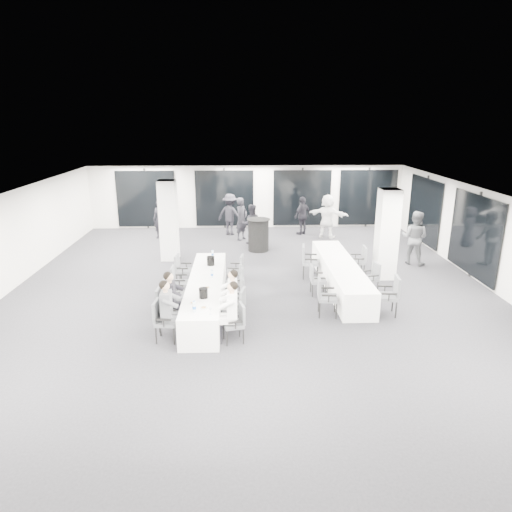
{
  "coord_description": "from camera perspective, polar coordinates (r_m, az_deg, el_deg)",
  "views": [
    {
      "loc": [
        -0.31,
        -12.44,
        4.85
      ],
      "look_at": [
        0.13,
        -0.2,
        1.11
      ],
      "focal_mm": 32.0,
      "sensor_mm": 36.0,
      "label": 1
    }
  ],
  "objects": [
    {
      "name": "chair_main_left_fourth",
      "position": [
        12.86,
        -9.78,
        -2.99
      ],
      "size": [
        0.46,
        0.51,
        0.9
      ],
      "rotation": [
        0.0,
        0.0,
        -1.58
      ],
      "color": "#4B4E52",
      "rests_on": "floor"
    },
    {
      "name": "chair_main_left_far",
      "position": [
        13.79,
        -9.27,
        -1.5
      ],
      "size": [
        0.53,
        0.57,
        0.94
      ],
      "rotation": [
        0.0,
        0.0,
        -1.69
      ],
      "color": "#4B4E52",
      "rests_on": "floor"
    },
    {
      "name": "plate_b",
      "position": [
        10.35,
        -6.56,
        -6.42
      ],
      "size": [
        0.18,
        0.18,
        0.03
      ],
      "color": "white",
      "rests_on": "banquet_table_main"
    },
    {
      "name": "seated_guest_d",
      "position": [
        10.87,
        -3.27,
        -4.87
      ],
      "size": [
        0.5,
        0.38,
        1.44
      ],
      "rotation": [
        0.0,
        0.0,
        1.57
      ],
      "color": "white",
      "rests_on": "floor"
    },
    {
      "name": "standing_guest_b",
      "position": [
        18.06,
        -0.6,
        4.32
      ],
      "size": [
        0.87,
        0.54,
        1.79
      ],
      "primitive_type": "imported",
      "rotation": [
        0.0,
        0.0,
        3.16
      ],
      "color": "black",
      "rests_on": "floor"
    },
    {
      "name": "seated_guest_a",
      "position": [
        10.36,
        -10.79,
        -6.28
      ],
      "size": [
        0.5,
        0.38,
        1.44
      ],
      "rotation": [
        0.0,
        0.0,
        -1.57
      ],
      "color": "#53555A",
      "rests_on": "floor"
    },
    {
      "name": "standing_guest_d",
      "position": [
        19.62,
        5.85,
        5.36
      ],
      "size": [
        1.23,
        1.19,
        1.86
      ],
      "primitive_type": "imported",
      "rotation": [
        0.0,
        0.0,
        3.87
      ],
      "color": "black",
      "rests_on": "floor"
    },
    {
      "name": "standing_guest_h",
      "position": [
        16.41,
        19.25,
        2.58
      ],
      "size": [
        1.17,
        1.09,
        2.08
      ],
      "primitive_type": "imported",
      "rotation": [
        0.0,
        0.0,
        2.5
      ],
      "color": "#53555A",
      "rests_on": "floor"
    },
    {
      "name": "column_right",
      "position": [
        14.59,
        16.04,
        2.62
      ],
      "size": [
        0.6,
        0.6,
        2.8
      ],
      "primitive_type": "cube",
      "color": "silver",
      "rests_on": "floor"
    },
    {
      "name": "chair_side_left_near",
      "position": [
        11.67,
        8.56,
        -4.78
      ],
      "size": [
        0.55,
        0.6,
        0.99
      ],
      "rotation": [
        0.0,
        0.0,
        -1.68
      ],
      "color": "#4B4E52",
      "rests_on": "floor"
    },
    {
      "name": "chair_side_right_near",
      "position": [
        12.06,
        16.46,
        -4.47
      ],
      "size": [
        0.57,
        0.62,
        1.03
      ],
      "rotation": [
        0.0,
        0.0,
        1.45
      ],
      "color": "#4B4E52",
      "rests_on": "floor"
    },
    {
      "name": "standing_guest_c",
      "position": [
        19.51,
        -3.26,
        5.55
      ],
      "size": [
        1.44,
        1.13,
        1.99
      ],
      "primitive_type": "imported",
      "rotation": [
        0.0,
        0.0,
        2.72
      ],
      "color": "black",
      "rests_on": "floor"
    },
    {
      "name": "room",
      "position": [
        14.04,
        2.9,
        2.67
      ],
      "size": [
        14.04,
        16.04,
        2.84
      ],
      "color": "black",
      "rests_on": "ground"
    },
    {
      "name": "water_bottle_a",
      "position": [
        10.14,
        -7.73,
        -6.3
      ],
      "size": [
        0.08,
        0.08,
        0.25
      ],
      "primitive_type": "cylinder",
      "color": "silver",
      "rests_on": "banquet_table_main"
    },
    {
      "name": "water_bottle_b",
      "position": [
        12.2,
        -5.53,
        -2.24
      ],
      "size": [
        0.07,
        0.07,
        0.21
      ],
      "primitive_type": "cylinder",
      "color": "silver",
      "rests_on": "banquet_table_main"
    },
    {
      "name": "chair_main_right_second",
      "position": [
        10.95,
        -2.39,
        -6.19
      ],
      "size": [
        0.58,
        0.61,
        0.96
      ],
      "rotation": [
        0.0,
        0.0,
        1.35
      ],
      "color": "#4B4E52",
      "rests_on": "floor"
    },
    {
      "name": "ice_bucket_far",
      "position": [
        13.21,
        -5.69,
        -0.61
      ],
      "size": [
        0.23,
        0.23,
        0.26
      ],
      "primitive_type": "cylinder",
      "color": "black",
      "rests_on": "banquet_table_main"
    },
    {
      "name": "plate_c",
      "position": [
        11.51,
        -6.17,
        -3.94
      ],
      "size": [
        0.2,
        0.2,
        0.03
      ],
      "color": "white",
      "rests_on": "banquet_table_main"
    },
    {
      "name": "chair_main_left_mid",
      "position": [
        11.9,
        -10.45,
        -4.45
      ],
      "size": [
        0.52,
        0.58,
        0.98
      ],
      "rotation": [
        0.0,
        0.0,
        -1.63
      ],
      "color": "#4B4E52",
      "rests_on": "floor"
    },
    {
      "name": "standing_guest_f",
      "position": [
        19.22,
        8.93,
        5.3
      ],
      "size": [
        2.02,
        1.51,
        2.06
      ],
      "primitive_type": "imported",
      "rotation": [
        0.0,
        0.0,
        2.67
      ],
      "color": "white",
      "rests_on": "floor"
    },
    {
      "name": "chair_main_right_far",
      "position": [
        13.62,
        -2.34,
        -1.54
      ],
      "size": [
        0.53,
        0.57,
        0.93
      ],
      "rotation": [
        0.0,
        0.0,
        1.42
      ],
      "color": "#4B4E52",
      "rests_on": "floor"
    },
    {
      "name": "standing_guest_e",
      "position": [
        18.29,
        15.65,
        3.8
      ],
      "size": [
        0.83,
        0.99,
        1.76
      ],
      "primitive_type": "imported",
      "rotation": [
        0.0,
        0.0,
        2.0
      ],
      "color": "black",
      "rests_on": "floor"
    },
    {
      "name": "chair_side_right_far",
      "position": [
        14.82,
        12.83,
        -0.36
      ],
      "size": [
        0.51,
        0.56,
        0.95
      ],
      "rotation": [
        0.0,
        0.0,
        1.51
      ],
      "color": "#4B4E52",
      "rests_on": "floor"
    },
    {
      "name": "water_bottle_c",
      "position": [
        13.99,
        -5.45,
        0.29
      ],
      "size": [
        0.07,
        0.07,
        0.21
      ],
      "primitive_type": "cylinder",
      "color": "silver",
      "rests_on": "banquet_table_main"
    },
    {
      "name": "chair_main_right_near",
      "position": [
        10.28,
        -2.44,
        -8.07
      ],
      "size": [
        0.53,
        0.56,
        0.88
      ],
      "rotation": [
        0.0,
        0.0,
        1.8
      ],
      "color": "#4B4E52",
      "rests_on": "floor"
    },
    {
      "name": "standing_guest_g",
      "position": [
        19.3,
        -11.92,
        4.81
      ],
      "size": [
        0.75,
        0.65,
        1.82
      ],
      "primitive_type": "imported",
      "rotation": [
        0.0,
        0.0,
        -0.19
      ],
      "color": "black",
      "rests_on": "floor"
    },
    {
      "name": "wine_glass",
      "position": [
        9.96,
        -5.72,
        -6.59
      ],
      "size": [
        0.07,
        0.07,
        0.18
      ],
      "color": "silver",
      "rests_on": "banquet_table_main"
    },
    {
      "name": "standing_guest_a",
      "position": [
        18.65,
        -1.82,
        5.01
      ],
      "size": [
        0.89,
        0.92,
        1.97
      ],
      "primitive_type": "imported",
      "rotation": [
        0.0,
        0.0,
        0.94
      ],
      "color": "black",
      "rests_on": "floor"
    },
    {
      "name": "seated_guest_c",
      "position": [
        10.14,
        -3.36,
        -6.53
      ],
      "size": [
        0.5,
        0.38,
        1.44
      ],
      "rotation": [
        0.0,
        0.0,
        1.57
      ],
      "color": "white",
      "rests_on": "floor"
    },
    {
      "name": "chair_side_right_mid",
      "position": [
        13.51,
        14.3,
        -2.38
      ],
      "size": [
        0.52,
        0.55,
        0.87
      ],
      "rotation": [
        0.0,
        0.0,
        1.77
      ],
      "color": "#4B4E52",
      "rests_on": "floor"
    },
    {
      "name": "cocktail_table",
      "position": [
        17.15,
        0.31,
        2.68
      ],
      "size": [
        0.88,
        0.88,
        1.22
      ],
      "color": "black",
      "rests_on": "floor"
    },
    {
      "name": "chair_side_left_mid",
      "position": [
        12.98,
        7.49,
        -2.74
      ],
      "size": [
        0.45,
        0.51,
        0.88
      ],
      "rotation": [
        0.0,
        0.0,
        -1.58
      ],
      "color": "#4B4E52",
      "rests_on": "floor"
    },
    {
      "name": "chair_main_right_fourth",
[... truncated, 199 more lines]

